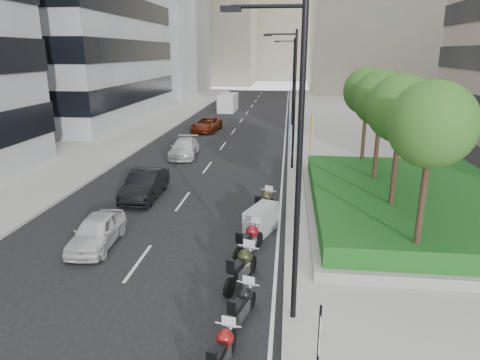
% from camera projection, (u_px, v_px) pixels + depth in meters
% --- Properties ---
extents(ground, '(160.00, 160.00, 0.00)m').
position_uv_depth(ground, '(141.00, 331.00, 12.20)').
color(ground, black).
rests_on(ground, ground).
extents(sidewalk_right, '(10.00, 100.00, 0.15)m').
position_uv_depth(sidewalk_right, '(342.00, 137.00, 39.73)').
color(sidewalk_right, '#9E9B93').
rests_on(sidewalk_right, ground).
extents(sidewalk_left, '(8.00, 100.00, 0.15)m').
position_uv_depth(sidewalk_left, '(125.00, 132.00, 42.03)').
color(sidewalk_left, '#9E9B93').
rests_on(sidewalk_left, ground).
extents(lane_edge, '(0.12, 100.00, 0.01)m').
position_uv_depth(lane_edge, '(285.00, 136.00, 40.33)').
color(lane_edge, silver).
rests_on(lane_edge, ground).
extents(lane_centre, '(0.12, 100.00, 0.01)m').
position_uv_depth(lane_centre, '(231.00, 135.00, 40.90)').
color(lane_centre, silver).
rests_on(lane_centre, ground).
extents(building_grey_far, '(22.00, 26.00, 30.00)m').
position_uv_depth(building_grey_far, '(137.00, 9.00, 77.10)').
color(building_grey_far, gray).
rests_on(building_grey_far, ground).
extents(building_cream_left, '(26.00, 24.00, 34.00)m').
position_uv_depth(building_cream_left, '(202.00, 12.00, 104.42)').
color(building_cream_left, '#B7AD93').
rests_on(building_cream_left, ground).
extents(building_cream_centre, '(30.00, 24.00, 38.00)m').
position_uv_depth(building_cream_centre, '(285.00, 10.00, 120.68)').
color(building_cream_centre, '#B7AD93').
rests_on(building_cream_centre, ground).
extents(planter, '(10.00, 14.00, 0.40)m').
position_uv_depth(planter, '(412.00, 210.00, 20.52)').
color(planter, gray).
rests_on(planter, sidewalk_right).
extents(hedge, '(9.40, 13.40, 0.80)m').
position_uv_depth(hedge, '(413.00, 199.00, 20.34)').
color(hedge, '#154B18').
rests_on(hedge, planter).
extents(tree_0, '(2.80, 2.80, 6.30)m').
position_uv_depth(tree_0, '(432.00, 125.00, 13.51)').
color(tree_0, '#332319').
rests_on(tree_0, planter).
extents(tree_1, '(2.80, 2.80, 6.30)m').
position_uv_depth(tree_1, '(401.00, 109.00, 17.32)').
color(tree_1, '#332319').
rests_on(tree_1, planter).
extents(tree_2, '(2.80, 2.80, 6.30)m').
position_uv_depth(tree_2, '(381.00, 99.00, 21.12)').
color(tree_2, '#332319').
rests_on(tree_2, planter).
extents(tree_3, '(2.80, 2.80, 6.30)m').
position_uv_depth(tree_3, '(368.00, 92.00, 24.93)').
color(tree_3, '#332319').
rests_on(tree_3, planter).
extents(lamp_post_0, '(2.34, 0.45, 9.00)m').
position_uv_depth(lamp_post_0, '(294.00, 154.00, 11.24)').
color(lamp_post_0, black).
rests_on(lamp_post_0, ground).
extents(lamp_post_1, '(2.34, 0.45, 9.00)m').
position_uv_depth(lamp_post_1, '(292.00, 94.00, 27.41)').
color(lamp_post_1, black).
rests_on(lamp_post_1, ground).
extents(lamp_post_2, '(2.34, 0.45, 9.00)m').
position_uv_depth(lamp_post_2, '(292.00, 78.00, 44.54)').
color(lamp_post_2, black).
rests_on(lamp_post_2, ground).
extents(parking_sign, '(0.06, 0.32, 2.50)m').
position_uv_depth(parking_sign, '(319.00, 347.00, 9.35)').
color(parking_sign, black).
rests_on(parking_sign, ground).
extents(motorcycle_1, '(0.70, 2.06, 1.04)m').
position_uv_depth(motorcycle_1, '(222.00, 352.00, 10.52)').
color(motorcycle_1, black).
rests_on(motorcycle_1, ground).
extents(motorcycle_2, '(0.85, 2.06, 1.05)m').
position_uv_depth(motorcycle_2, '(242.00, 306.00, 12.44)').
color(motorcycle_2, black).
rests_on(motorcycle_2, ground).
extents(motorcycle_3, '(1.03, 2.28, 1.18)m').
position_uv_depth(motorcycle_3, '(242.00, 267.00, 14.51)').
color(motorcycle_3, black).
rests_on(motorcycle_3, ground).
extents(motorcycle_4, '(1.08, 2.15, 1.14)m').
position_uv_depth(motorcycle_4, '(249.00, 240.00, 16.66)').
color(motorcycle_4, black).
rests_on(motorcycle_4, ground).
extents(motorcycle_5, '(1.48, 2.17, 1.22)m').
position_uv_depth(motorcycle_5, '(261.00, 220.00, 18.62)').
color(motorcycle_5, black).
rests_on(motorcycle_5, ground).
extents(motorcycle_6, '(0.99, 2.20, 1.14)m').
position_uv_depth(motorcycle_6, '(264.00, 203.00, 20.70)').
color(motorcycle_6, black).
rests_on(motorcycle_6, ground).
extents(car_a, '(1.74, 3.87, 1.29)m').
position_uv_depth(car_a, '(97.00, 231.00, 17.40)').
color(car_a, silver).
rests_on(car_a, ground).
extents(car_b, '(1.69, 4.58, 1.50)m').
position_uv_depth(car_b, '(145.00, 184.00, 23.18)').
color(car_b, black).
rests_on(car_b, ground).
extents(car_c, '(2.25, 4.75, 1.34)m').
position_uv_depth(car_c, '(184.00, 148.00, 32.35)').
color(car_c, silver).
rests_on(car_c, ground).
extents(car_d, '(2.67, 5.09, 1.37)m').
position_uv_depth(car_d, '(207.00, 124.00, 42.70)').
color(car_d, '#5E1E0B').
rests_on(car_d, ground).
extents(delivery_van, '(2.18, 5.45, 2.27)m').
position_uv_depth(delivery_van, '(228.00, 103.00, 56.95)').
color(delivery_van, silver).
rests_on(delivery_van, ground).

